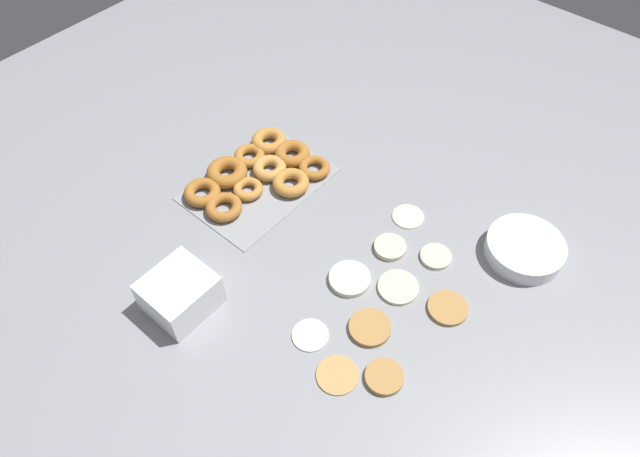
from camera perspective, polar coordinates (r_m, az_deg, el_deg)
name	(u,v)px	position (r m, az deg, el deg)	size (l,w,h in m)	color
ground_plane	(352,274)	(1.44, 3.21, -4.54)	(3.00, 3.00, 0.00)	gray
pancake_0	(337,375)	(1.30, 1.75, -14.40)	(0.10, 0.10, 0.01)	tan
pancake_1	(448,308)	(1.41, 12.65, -7.77)	(0.10, 0.10, 0.01)	#B27F42
pancake_2	(398,287)	(1.43, 7.82, -5.85)	(0.10, 0.10, 0.01)	beige
pancake_3	(436,257)	(1.49, 11.50, -2.77)	(0.08, 0.08, 0.01)	beige
pancake_4	(384,377)	(1.31, 6.43, -14.54)	(0.09, 0.09, 0.01)	#B27F42
pancake_5	(408,216)	(1.57, 8.83, 1.22)	(0.09, 0.09, 0.01)	beige
pancake_6	(370,328)	(1.36, 5.00, -9.86)	(0.10, 0.10, 0.01)	#B27F42
pancake_7	(390,247)	(1.49, 7.01, -1.87)	(0.08, 0.08, 0.02)	beige
pancake_8	(310,335)	(1.35, -0.99, -10.57)	(0.09, 0.09, 0.01)	silver
pancake_9	(350,279)	(1.42, 2.98, -5.04)	(0.10, 0.10, 0.02)	silver
donut_tray	(258,173)	(1.65, -6.26, 5.50)	(0.40, 0.29, 0.04)	#93969B
batter_bowl	(525,249)	(1.55, 19.78, -1.91)	(0.20, 0.20, 0.05)	white
container_stack	(180,294)	(1.39, -13.82, -6.34)	(0.15, 0.14, 0.10)	white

